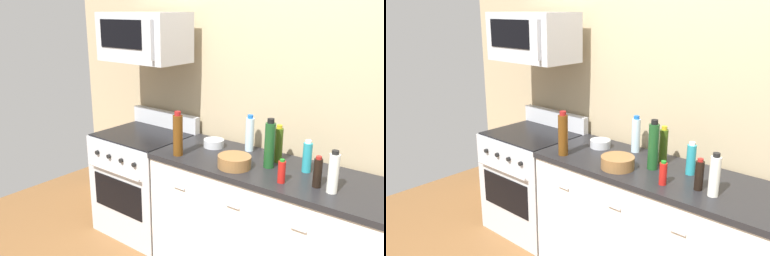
# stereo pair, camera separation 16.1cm
# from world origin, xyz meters

# --- Properties ---
(back_wall) EXTENTS (5.11, 0.10, 2.70)m
(back_wall) POSITION_xyz_m (0.00, 0.41, 1.35)
(back_wall) COLOR tan
(back_wall) RESTS_ON ground_plane
(counter_unit) EXTENTS (2.02, 0.66, 0.92)m
(counter_unit) POSITION_xyz_m (-0.00, -0.00, 0.46)
(counter_unit) COLOR silver
(counter_unit) RESTS_ON ground_plane
(range_oven) EXTENTS (0.76, 0.69, 1.07)m
(range_oven) POSITION_xyz_m (-1.39, 0.00, 0.47)
(range_oven) COLOR #B7BABF
(range_oven) RESTS_ON ground_plane
(microwave) EXTENTS (0.74, 0.44, 0.40)m
(microwave) POSITION_xyz_m (-1.39, 0.05, 1.75)
(microwave) COLOR #B7BABF
(bottle_water_clear) EXTENTS (0.07, 0.07, 0.29)m
(bottle_water_clear) POSITION_xyz_m (-0.44, 0.21, 1.06)
(bottle_water_clear) COLOR silver
(bottle_water_clear) RESTS_ON countertop_slab
(bottle_wine_green) EXTENTS (0.07, 0.07, 0.35)m
(bottle_wine_green) POSITION_xyz_m (-0.15, -0.00, 1.09)
(bottle_wine_green) COLOR #19471E
(bottle_wine_green) RESTS_ON countertop_slab
(bottle_soy_sauce_dark) EXTENTS (0.05, 0.05, 0.20)m
(bottle_soy_sauce_dark) POSITION_xyz_m (0.23, -0.10, 1.02)
(bottle_soy_sauce_dark) COLOR black
(bottle_soy_sauce_dark) RESTS_ON countertop_slab
(bottle_vinegar_white) EXTENTS (0.06, 0.06, 0.27)m
(bottle_vinegar_white) POSITION_xyz_m (0.34, -0.12, 1.05)
(bottle_vinegar_white) COLOR silver
(bottle_vinegar_white) RESTS_ON countertop_slab
(bottle_hot_sauce_red) EXTENTS (0.05, 0.05, 0.16)m
(bottle_hot_sauce_red) POSITION_xyz_m (0.03, -0.18, 0.99)
(bottle_hot_sauce_red) COLOR #B21914
(bottle_hot_sauce_red) RESTS_ON countertop_slab
(bottle_dish_soap) EXTENTS (0.06, 0.06, 0.22)m
(bottle_dish_soap) POSITION_xyz_m (0.08, 0.09, 1.03)
(bottle_dish_soap) COLOR teal
(bottle_dish_soap) RESTS_ON countertop_slab
(bottle_olive_oil) EXTENTS (0.06, 0.06, 0.27)m
(bottle_olive_oil) POSITION_xyz_m (-0.16, 0.14, 1.05)
(bottle_olive_oil) COLOR #385114
(bottle_olive_oil) RESTS_ON countertop_slab
(bottle_wine_amber) EXTENTS (0.07, 0.07, 0.34)m
(bottle_wine_amber) POSITION_xyz_m (-0.80, -0.21, 1.08)
(bottle_wine_amber) COLOR #59330F
(bottle_wine_amber) RESTS_ON countertop_slab
(bowl_steel_prep) EXTENTS (0.16, 0.16, 0.06)m
(bowl_steel_prep) POSITION_xyz_m (-0.70, 0.11, 0.95)
(bowl_steel_prep) COLOR #B2B5BA
(bowl_steel_prep) RESTS_ON countertop_slab
(bowl_wooden_salad) EXTENTS (0.23, 0.23, 0.08)m
(bowl_wooden_salad) POSITION_xyz_m (-0.34, -0.15, 0.97)
(bowl_wooden_salad) COLOR brown
(bowl_wooden_salad) RESTS_ON countertop_slab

